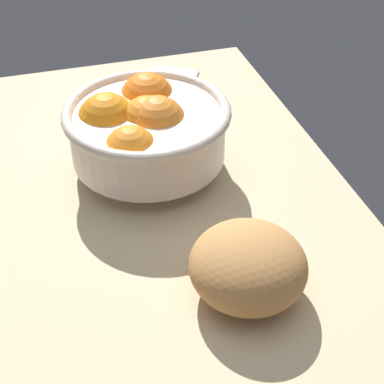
% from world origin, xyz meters
% --- Properties ---
extents(ground_plane, '(0.83, 0.57, 0.03)m').
position_xyz_m(ground_plane, '(0.00, 0.00, -0.01)').
color(ground_plane, '#CEB990').
extents(fruit_bowl, '(0.23, 0.23, 0.12)m').
position_xyz_m(fruit_bowl, '(-0.06, 0.02, 0.07)').
color(fruit_bowl, beige).
rests_on(fruit_bowl, ground).
extents(bread_loaf, '(0.19, 0.19, 0.08)m').
position_xyz_m(bread_loaf, '(0.20, 0.07, 0.04)').
color(bread_loaf, '#BB8148').
rests_on(bread_loaf, ground).
extents(napkin_folded, '(0.17, 0.15, 0.01)m').
position_xyz_m(napkin_folded, '(-0.29, 0.10, 0.00)').
color(napkin_folded, silver).
rests_on(napkin_folded, ground).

